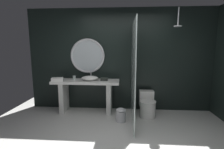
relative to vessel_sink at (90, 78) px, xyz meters
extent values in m
cube|color=black|center=(0.76, 0.33, 0.42)|extent=(4.80, 0.10, 2.60)
cube|color=silver|center=(-0.10, 0.00, -0.09)|extent=(1.65, 0.52, 0.06)
cube|color=silver|center=(-0.68, 0.00, -0.50)|extent=(0.11, 0.44, 0.76)
cube|color=silver|center=(0.48, 0.00, -0.50)|extent=(0.11, 0.44, 0.76)
ellipsoid|color=white|center=(0.00, 0.00, 0.00)|extent=(0.42, 0.35, 0.11)
cylinder|color=silver|center=(0.00, 0.16, 0.05)|extent=(0.02, 0.02, 0.21)
cylinder|color=silver|center=(0.00, 0.08, 0.14)|extent=(0.02, 0.14, 0.02)
cylinder|color=silver|center=(-0.41, 0.06, -0.01)|extent=(0.07, 0.07, 0.10)
cube|color=#282D28|center=(0.36, -0.01, -0.02)|extent=(0.18, 0.11, 0.07)
torus|color=silver|center=(-0.10, 0.24, 0.53)|extent=(0.89, 0.06, 0.89)
cylinder|color=#B2BCC1|center=(-0.10, 0.25, 0.53)|extent=(0.80, 0.01, 0.80)
cube|color=silver|center=(1.04, -0.45, 0.20)|extent=(0.02, 1.46, 2.17)
cylinder|color=silver|center=(2.02, -0.10, 1.42)|extent=(0.02, 0.02, 0.40)
cylinder|color=silver|center=(2.02, -0.10, 1.21)|extent=(0.18, 0.18, 0.02)
cylinder|color=white|center=(1.41, -0.21, -0.69)|extent=(0.36, 0.36, 0.38)
ellipsoid|color=white|center=(1.41, -0.21, -0.49)|extent=(0.38, 0.42, 0.02)
cube|color=white|center=(1.41, 0.07, -0.50)|extent=(0.35, 0.20, 0.38)
cylinder|color=silver|center=(0.78, -0.50, -0.76)|extent=(0.21, 0.21, 0.24)
ellipsoid|color=silver|center=(0.78, -0.50, -0.61)|extent=(0.21, 0.21, 0.06)
cube|color=white|center=(-0.76, -0.16, -0.02)|extent=(0.31, 0.26, 0.08)
camera|label=1|loc=(0.83, -4.02, 0.76)|focal=26.91mm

